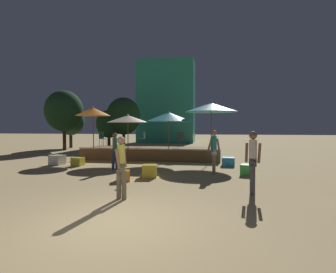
{
  "coord_description": "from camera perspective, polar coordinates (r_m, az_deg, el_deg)",
  "views": [
    {
      "loc": [
        1.93,
        -4.97,
        1.99
      ],
      "look_at": [
        0.0,
        6.71,
        1.53
      ],
      "focal_mm": 28.0,
      "sensor_mm": 36.0,
      "label": 1
    }
  ],
  "objects": [
    {
      "name": "ground_plane",
      "position": [
        5.69,
        -11.68,
        -18.3
      ],
      "size": [
        120.0,
        120.0,
        0.0
      ],
      "primitive_type": "plane",
      "color": "tan"
    },
    {
      "name": "wooden_deck",
      "position": [
        16.13,
        -3.52,
        -3.67
      ],
      "size": [
        8.19,
        2.6,
        0.75
      ],
      "color": "brown",
      "rests_on": "ground"
    },
    {
      "name": "patio_umbrella_0",
      "position": [
        15.96,
        -15.98,
        5.2
      ],
      "size": [
        2.02,
        2.02,
        3.16
      ],
      "color": "brown",
      "rests_on": "ground"
    },
    {
      "name": "patio_umbrella_1",
      "position": [
        14.48,
        9.44,
        6.26
      ],
      "size": [
        2.87,
        2.87,
        3.35
      ],
      "color": "brown",
      "rests_on": "ground"
    },
    {
      "name": "patio_umbrella_2",
      "position": [
        14.68,
        -8.73,
        3.81
      ],
      "size": [
        2.3,
        2.3,
        2.69
      ],
      "color": "brown",
      "rests_on": "ground"
    },
    {
      "name": "patio_umbrella_3",
      "position": [
        14.69,
        0.17,
        4.29
      ],
      "size": [
        2.57,
        2.57,
        2.86
      ],
      "color": "brown",
      "rests_on": "ground"
    },
    {
      "name": "cube_seat_0",
      "position": [
        13.58,
        12.95,
        -5.35
      ],
      "size": [
        0.6,
        0.6,
        0.43
      ],
      "rotation": [
        0.0,
        0.0,
        -0.0
      ],
      "color": "#2D9EDB",
      "rests_on": "ground"
    },
    {
      "name": "cube_seat_1",
      "position": [
        14.04,
        -19.03,
        -5.2
      ],
      "size": [
        0.54,
        0.54,
        0.42
      ],
      "rotation": [
        0.0,
        0.0,
        -0.07
      ],
      "color": "yellow",
      "rests_on": "ground"
    },
    {
      "name": "cube_seat_2",
      "position": [
        10.39,
        -4.01,
        -7.47
      ],
      "size": [
        0.63,
        0.63,
        0.49
      ],
      "rotation": [
        0.0,
        0.0,
        0.17
      ],
      "color": "yellow",
      "rests_on": "ground"
    },
    {
      "name": "cube_seat_3",
      "position": [
        9.79,
        -9.66,
        -8.4
      ],
      "size": [
        0.57,
        0.57,
        0.38
      ],
      "rotation": [
        0.0,
        0.0,
        0.36
      ],
      "color": "orange",
      "rests_on": "ground"
    },
    {
      "name": "cube_seat_4",
      "position": [
        14.83,
        -22.96,
        -4.72
      ],
      "size": [
        0.7,
        0.7,
        0.49
      ],
      "rotation": [
        0.0,
        0.0,
        -0.13
      ],
      "color": "white",
      "rests_on": "ground"
    },
    {
      "name": "cube_seat_5",
      "position": [
        11.27,
        16.92,
        -6.93
      ],
      "size": [
        0.65,
        0.65,
        0.43
      ],
      "rotation": [
        0.0,
        0.0,
        -0.28
      ],
      "color": "#4CC651",
      "rests_on": "ground"
    },
    {
      "name": "person_0",
      "position": [
        12.22,
        -11.5,
        -2.85
      ],
      "size": [
        0.29,
        0.51,
        1.7
      ],
      "rotation": [
        0.0,
        0.0,
        0.19
      ],
      "color": "#2D4C7F",
      "rests_on": "ground"
    },
    {
      "name": "person_1",
      "position": [
        11.0,
        9.98,
        -2.91
      ],
      "size": [
        0.55,
        0.31,
        1.83
      ],
      "rotation": [
        0.0,
        0.0,
        1.61
      ],
      "color": "#997051",
      "rests_on": "ground"
    },
    {
      "name": "person_2",
      "position": [
        8.09,
        17.98,
        -4.72
      ],
      "size": [
        0.47,
        0.3,
        1.84
      ],
      "rotation": [
        0.0,
        0.0,
        4.43
      ],
      "color": "#3F3F47",
      "rests_on": "ground"
    },
    {
      "name": "person_4",
      "position": [
        7.27,
        -10.14,
        -6.2
      ],
      "size": [
        0.29,
        0.52,
        1.72
      ],
      "rotation": [
        0.0,
        0.0,
        2.91
      ],
      "color": "#72664C",
      "rests_on": "ground"
    },
    {
      "name": "bistro_chair_0",
      "position": [
        16.62,
        -5.45,
        -0.19
      ],
      "size": [
        0.4,
        0.4,
        0.9
      ],
      "rotation": [
        0.0,
        0.0,
        4.68
      ],
      "color": "#1E4C47",
      "rests_on": "wooden_deck"
    },
    {
      "name": "bistro_chair_1",
      "position": [
        17.31,
        -14.16,
        -0.15
      ],
      "size": [
        0.48,
        0.47,
        0.9
      ],
      "rotation": [
        0.0,
        0.0,
        0.96
      ],
      "color": "#1E4C47",
      "rests_on": "wooden_deck"
    },
    {
      "name": "bistro_chair_2",
      "position": [
        15.64,
        2.79,
        -0.33
      ],
      "size": [
        0.4,
        0.41,
        0.9
      ],
      "rotation": [
        0.0,
        0.0,
        3.27
      ],
      "color": "#2D3338",
      "rests_on": "wooden_deck"
    },
    {
      "name": "frisbee_disc",
      "position": [
        8.53,
        -10.54,
        -11.18
      ],
      "size": [
        0.26,
        0.26,
        0.03
      ],
      "color": "white",
      "rests_on": "ground"
    },
    {
      "name": "background_tree_0",
      "position": [
        25.85,
        -20.44,
        3.27
      ],
      "size": [
        2.49,
        2.49,
        3.91
      ],
      "color": "#3D2B1C",
      "rests_on": "ground"
    },
    {
      "name": "background_tree_1",
      "position": [
        25.01,
        -9.65,
        4.39
      ],
      "size": [
        3.17,
        3.17,
        4.71
      ],
      "color": "#3D2B1C",
      "rests_on": "ground"
    },
    {
      "name": "background_tree_2",
      "position": [
        25.13,
        -12.76,
        2.64
      ],
      "size": [
        2.36,
        2.36,
        3.51
      ],
      "color": "#3D2B1C",
      "rests_on": "ground"
    },
    {
      "name": "background_tree_3",
      "position": [
        23.46,
        -21.69,
        5.17
      ],
      "size": [
        3.09,
        3.09,
        4.98
      ],
      "color": "#3D2B1C",
      "rests_on": "ground"
    },
    {
      "name": "distant_building",
      "position": [
        32.93,
        -0.28,
        7.45
      ],
      "size": [
        6.85,
        4.1,
        10.0
      ],
      "color": "teal",
      "rests_on": "ground"
    }
  ]
}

